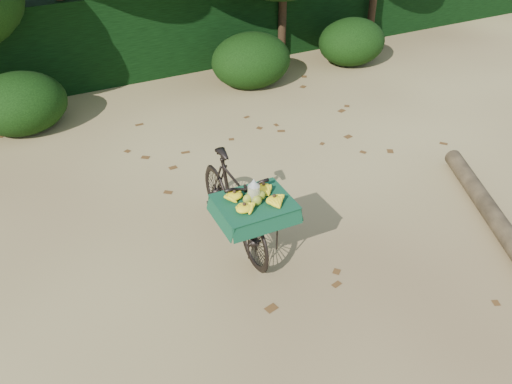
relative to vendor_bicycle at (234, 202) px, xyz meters
name	(u,v)px	position (x,y,z in m)	size (l,w,h in m)	color
ground	(293,211)	(1.00, 0.19, -0.61)	(80.00, 80.00, 0.00)	tan
vendor_bicycle	(234,202)	(0.00, 0.00, 0.00)	(0.86, 1.97, 1.19)	black
fallen_log	(499,224)	(3.20, -1.44, -0.48)	(0.25, 0.25, 3.48)	brown
hedge_backdrop	(148,24)	(1.00, 6.49, 0.29)	(26.00, 1.80, 1.80)	black
bush_clumps	(206,71)	(1.50, 4.49, -0.16)	(8.80, 1.70, 0.90)	black
leaf_litter	(271,188)	(1.00, 0.84, -0.60)	(7.00, 7.30, 0.01)	#553516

